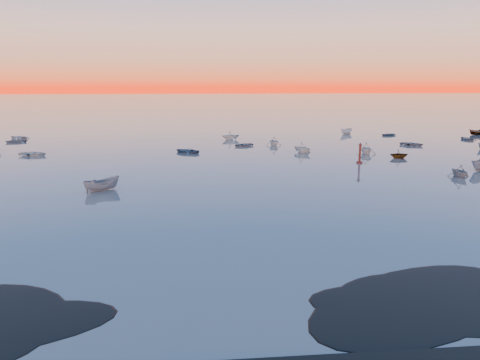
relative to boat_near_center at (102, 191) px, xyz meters
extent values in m
plane|color=#6C615A|center=(11.15, 69.91, 0.00)|extent=(600.00, 600.00, 0.00)
imported|color=gray|center=(0.00, 0.00, 0.00)|extent=(3.57, 4.37, 1.41)
imported|color=gray|center=(43.22, 3.40, 0.00)|extent=(3.51, 1.75, 1.20)
cylinder|color=#48130F|center=(34.12, 14.16, 0.05)|extent=(0.89, 0.89, 0.30)
cylinder|color=#48130F|center=(34.12, 14.16, 1.28)|extent=(0.32, 0.32, 2.56)
cone|color=#48130F|center=(34.12, 14.16, 2.81)|extent=(0.59, 0.59, 0.49)
camera|label=1|loc=(10.33, -51.17, 11.89)|focal=35.00mm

